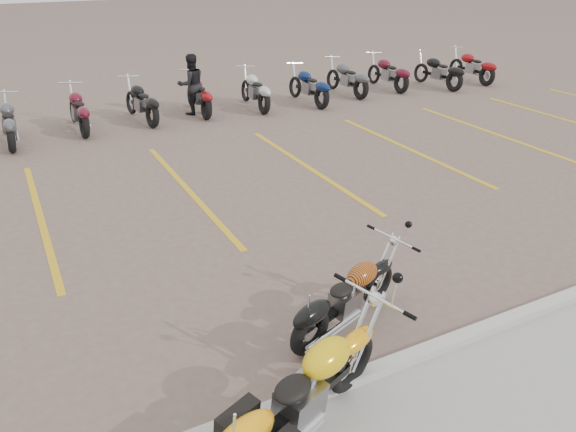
# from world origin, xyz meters

# --- Properties ---
(ground) EXTENTS (100.00, 100.00, 0.00)m
(ground) POSITION_xyz_m (0.00, 0.00, 0.00)
(ground) COLOR #6F594F
(ground) RESTS_ON ground
(curb) EXTENTS (60.00, 0.18, 0.12)m
(curb) POSITION_xyz_m (0.00, -2.00, 0.06)
(curb) COLOR #ADAAA3
(curb) RESTS_ON ground
(parking_stripes) EXTENTS (38.00, 5.50, 0.01)m
(parking_stripes) POSITION_xyz_m (0.00, 4.00, 0.00)
(parking_stripes) COLOR gold
(parking_stripes) RESTS_ON ground
(yellow_cruiser) EXTENTS (2.24, 1.04, 0.97)m
(yellow_cruiser) POSITION_xyz_m (-1.04, -2.37, 0.48)
(yellow_cruiser) COLOR black
(yellow_cruiser) RESTS_ON ground
(flame_cruiser) EXTENTS (1.88, 0.78, 0.81)m
(flame_cruiser) POSITION_xyz_m (0.29, -1.09, 0.40)
(flame_cruiser) COLOR black
(flame_cruiser) RESTS_ON ground
(person_b) EXTENTS (0.85, 0.69, 1.67)m
(person_b) POSITION_xyz_m (1.91, 9.32, 0.83)
(person_b) COLOR black
(person_b) RESTS_ON ground
(bg_bike_row) EXTENTS (22.12, 2.01, 1.10)m
(bg_bike_row) POSITION_xyz_m (1.24, 9.06, 0.55)
(bg_bike_row) COLOR black
(bg_bike_row) RESTS_ON ground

